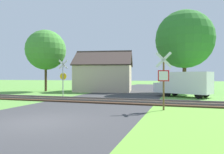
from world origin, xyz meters
TOP-DOWN VIEW (x-y plane):
  - ground_plane at (0.00, 0.00)m, footprint 160.00×160.00m
  - road_asphalt at (0.00, 2.00)m, footprint 7.85×80.00m
  - rail_track at (0.00, 7.56)m, footprint 60.00×2.60m
  - stop_sign_near at (4.67, 4.66)m, footprint 0.88×0.16m
  - crossing_sign_far at (-4.83, 10.39)m, footprint 0.87×0.20m
  - house at (-3.47, 17.89)m, footprint 7.69×6.50m
  - tree_right at (5.98, 18.27)m, footprint 6.48×6.48m
  - tree_left at (-10.30, 15.67)m, footprint 4.91×4.91m
  - mail_truck at (5.86, 13.08)m, footprint 5.23×3.71m

SIDE VIEW (x-z plane):
  - ground_plane at x=0.00m, z-range 0.00..0.00m
  - road_asphalt at x=0.00m, z-range 0.00..0.01m
  - rail_track at x=0.00m, z-range -0.05..0.17m
  - mail_truck at x=5.86m, z-range 0.12..2.36m
  - house at x=-3.47m, z-range -0.74..4.28m
  - stop_sign_near at x=4.67m, z-range 0.20..3.40m
  - crossing_sign_far at x=-4.83m, z-range 0.23..3.63m
  - tree_left at x=-10.30m, z-range 1.31..8.86m
  - tree_right at x=5.98m, z-range 1.37..10.62m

